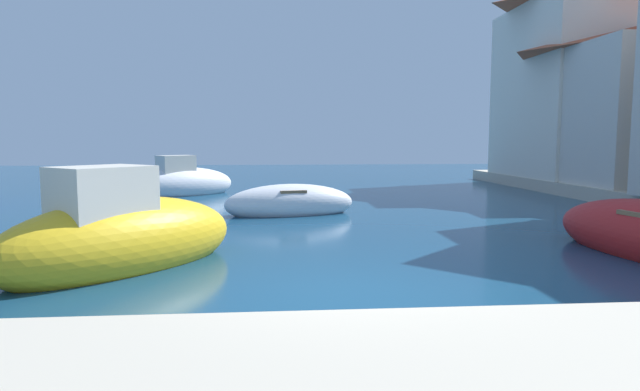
{
  "coord_description": "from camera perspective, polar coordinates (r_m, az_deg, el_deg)",
  "views": [
    {
      "loc": [
        -0.98,
        -7.13,
        2.18
      ],
      "look_at": [
        0.33,
        8.82,
        0.51
      ],
      "focal_mm": 30.1,
      "sensor_mm": 36.0,
      "label": 1
    }
  ],
  "objects": [
    {
      "name": "moored_boat_3",
      "position": [
        9.74,
        -20.35,
        -4.23
      ],
      "size": [
        4.27,
        4.52,
        2.09
      ],
      "rotation": [
        0.0,
        0.0,
        0.85
      ],
      "color": "gold",
      "rests_on": "ground"
    },
    {
      "name": "waterfront_building_annex",
      "position": [
        25.63,
        28.71,
        8.56
      ],
      "size": [
        5.99,
        9.8,
        6.23
      ],
      "color": "beige",
      "rests_on": "quay_promenade"
    },
    {
      "name": "ground",
      "position": [
        7.52,
        3.03,
        -10.89
      ],
      "size": [
        80.0,
        80.0,
        0.0
      ],
      "primitive_type": "plane",
      "color": "navy"
    },
    {
      "name": "moored_boat_1",
      "position": [
        15.71,
        -3.21,
        -0.84
      ],
      "size": [
        4.02,
        2.05,
        1.15
      ],
      "rotation": [
        0.0,
        0.0,
        3.35
      ],
      "color": "white",
      "rests_on": "ground"
    },
    {
      "name": "waterfront_building_far",
      "position": [
        27.68,
        26.19,
        11.08
      ],
      "size": [
        6.27,
        7.2,
        8.77
      ],
      "color": "silver",
      "rests_on": "quay_promenade"
    },
    {
      "name": "moored_boat_2",
      "position": [
        21.95,
        -14.3,
        1.26
      ],
      "size": [
        4.32,
        3.82,
        1.88
      ],
      "rotation": [
        0.0,
        0.0,
        0.65
      ],
      "color": "white",
      "rests_on": "ground"
    }
  ]
}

